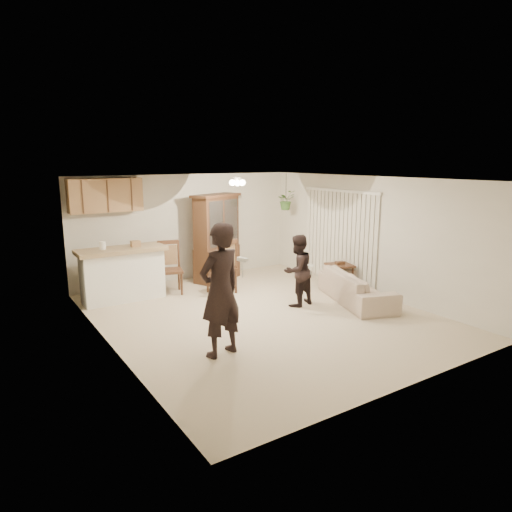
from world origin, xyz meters
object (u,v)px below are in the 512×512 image
child (297,272)px  chair_bar (171,279)px  adult (220,296)px  chair_hutch_right (222,278)px  china_hutch (217,238)px  chair_hutch_left (154,276)px  side_table (339,276)px  sofa (357,284)px

child → chair_bar: size_ratio=1.20×
adult → chair_hutch_right: 3.26m
china_hutch → chair_hutch_left: (-1.50, 0.18, -0.74)m
child → side_table: 1.58m
china_hutch → sofa: bearing=-86.7°
adult → child: (2.38, 1.23, -0.22)m
chair_bar → chair_hutch_left: chair_bar is taller
sofa → child: size_ratio=1.39×
sofa → chair_hutch_left: 4.46m
sofa → adult: bearing=121.3°
adult → china_hutch: bearing=-130.6°
chair_bar → sofa: bearing=-26.3°
child → chair_hutch_left: bearing=-66.4°
china_hutch → child: bearing=-104.9°
sofa → chair_bar: size_ratio=1.67×
sofa → side_table: sofa is taller
side_table → chair_bar: size_ratio=0.57×
adult → china_hutch: (1.99, 3.83, 0.11)m
adult → china_hutch: china_hutch is taller
chair_hutch_left → chair_hutch_right: 1.61m
chair_hutch_left → adult: bearing=-67.9°
china_hutch → chair_bar: bearing=174.9°
child → china_hutch: 2.65m
side_table → chair_hutch_right: size_ratio=0.54×
sofa → chair_hutch_right: 2.85m
china_hutch → side_table: china_hutch is taller
child → chair_bar: 2.80m
child → chair_hutch_left: child is taller
sofa → side_table: (0.33, 0.86, -0.07)m
china_hutch → chair_bar: 1.61m
china_hutch → chair_hutch_right: size_ratio=1.72×
chair_bar → chair_hutch_right: bearing=-15.6°
chair_bar → chair_hutch_left: 0.65m
adult → chair_hutch_left: (0.49, 4.02, -0.63)m
adult → chair_hutch_right: (1.55, 2.81, -0.56)m
china_hutch → chair_hutch_left: size_ratio=2.13×
child → chair_hutch_right: bearing=-73.0°
chair_hutch_right → china_hutch: bearing=-120.0°
sofa → chair_hutch_right: (-1.98, 2.05, -0.03)m
sofa → child: child is taller
adult → child: size_ratio=1.33×
side_table → chair_hutch_left: 4.14m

